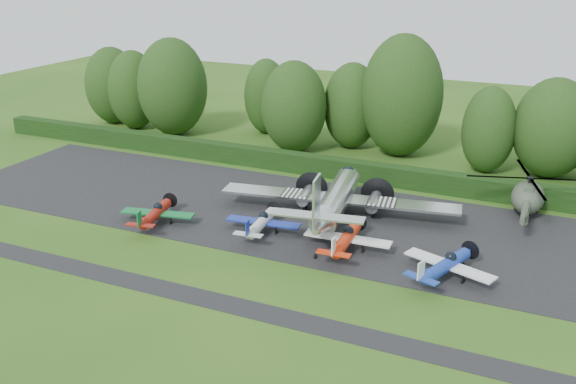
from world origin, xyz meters
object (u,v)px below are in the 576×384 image
at_px(transport_plane, 335,200).
at_px(light_plane_red, 156,213).
at_px(helicopter, 528,195).
at_px(light_plane_orange, 346,239).
at_px(light_plane_white, 262,222).
at_px(light_plane_blue, 446,265).

distance_m(transport_plane, light_plane_red, 15.37).
distance_m(light_plane_red, helicopter, 32.47).
relative_size(transport_plane, light_plane_red, 3.13).
distance_m(light_plane_red, light_plane_orange, 16.64).
bearing_deg(helicopter, light_plane_red, -150.07).
bearing_deg(light_plane_white, helicopter, 40.22).
relative_size(light_plane_white, helicopter, 0.52).
distance_m(light_plane_blue, helicopter, 15.57).
bearing_deg(transport_plane, helicopter, 37.35).
xyz_separation_m(light_plane_red, light_plane_blue, (24.48, 0.29, 0.07)).
bearing_deg(light_plane_white, light_plane_red, -161.76).
bearing_deg(light_plane_orange, helicopter, 51.49).
height_order(transport_plane, light_plane_blue, transport_plane).
height_order(light_plane_red, light_plane_orange, light_plane_orange).
height_order(light_plane_white, light_plane_orange, light_plane_orange).
height_order(light_plane_orange, helicopter, helicopter).
xyz_separation_m(light_plane_white, helicopter, (19.56, 13.31, 0.86)).
xyz_separation_m(light_plane_red, light_plane_white, (9.07, 1.97, -0.01)).
bearing_deg(transport_plane, light_plane_red, -143.44).
distance_m(transport_plane, light_plane_white, 6.91).
height_order(transport_plane, light_plane_red, transport_plane).
relative_size(light_plane_white, light_plane_blue, 0.92).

